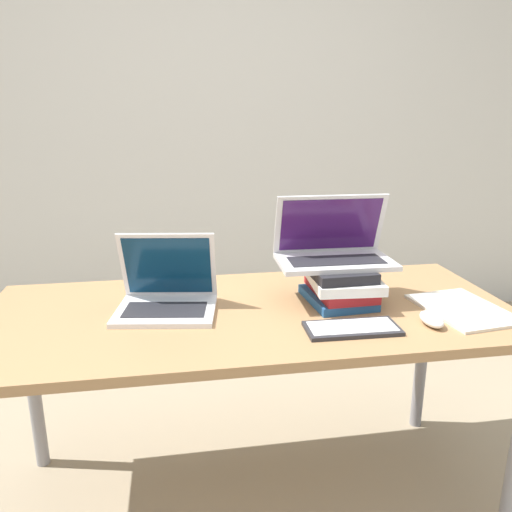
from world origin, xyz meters
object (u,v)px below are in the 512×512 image
Objects in this scene: laptop_left at (167,295)px; mouse at (432,319)px; book_stack at (340,284)px; laptop_on_books at (333,249)px; notepad at (463,309)px; wireless_keyboard at (352,328)px.

laptop_left reaches higher than mouse.
laptop_on_books is (-0.02, 0.04, 0.11)m from book_stack.
laptop_left is at bearing 177.29° from book_stack.
laptop_left is 1.00× the size of notepad.
book_stack is 0.23m from wireless_keyboard.
book_stack is 2.69× the size of mouse.
laptop_on_books is 1.12× the size of notepad.
laptop_on_books reaches higher than notepad.
wireless_keyboard is at bearing -94.50° from laptop_on_books.
laptop_on_books is 0.38m from mouse.
laptop_left is 0.59m from wireless_keyboard.
laptop_on_books is (0.56, 0.01, 0.13)m from laptop_left.
laptop_left reaches higher than notepad.
book_stack reaches higher than wireless_keyboard.
book_stack reaches higher than notepad.
wireless_keyboard is at bearing -167.95° from notepad.
book_stack is (0.57, -0.03, 0.01)m from laptop_left.
laptop_on_books reaches higher than mouse.
laptop_on_books is at bearing 1.48° from laptop_left.
book_stack is at bearing 132.98° from mouse.
mouse is at bearing -17.93° from laptop_left.
book_stack is 1.04× the size of wireless_keyboard.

